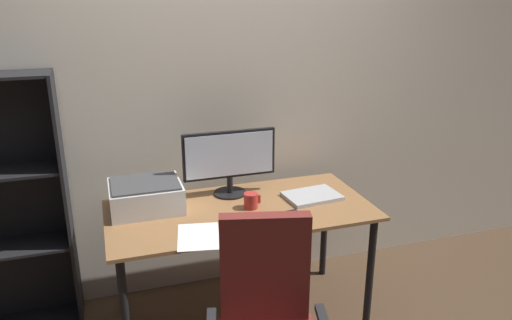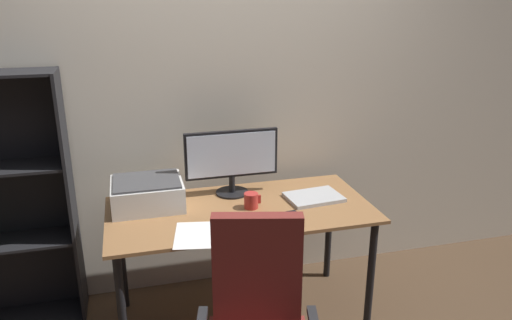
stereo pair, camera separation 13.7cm
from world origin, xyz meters
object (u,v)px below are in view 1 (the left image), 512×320
object	(u,v)px
monitor	(229,158)
keyboard	(255,223)
mouse	(295,216)
laptop	(312,196)
coffee_mug	(251,201)
printer	(146,195)
desk	(241,222)

from	to	relation	value
monitor	keyboard	distance (m)	0.50
mouse	laptop	world-z (taller)	mouse
laptop	keyboard	bearing A→B (deg)	-157.20
mouse	coffee_mug	distance (m)	0.28
keyboard	mouse	world-z (taller)	mouse
laptop	printer	size ratio (longest dim) A/B	0.80
monitor	laptop	world-z (taller)	monitor
monitor	coffee_mug	world-z (taller)	monitor
desk	laptop	size ratio (longest dim) A/B	4.70
desk	mouse	world-z (taller)	mouse
keyboard	laptop	xyz separation A→B (m)	(0.44, 0.24, 0.00)
printer	desk	bearing A→B (deg)	-18.22
keyboard	laptop	size ratio (longest dim) A/B	0.91
printer	mouse	bearing A→B (deg)	-26.90
coffee_mug	printer	xyz separation A→B (m)	(-0.57, 0.18, 0.04)
monitor	laptop	distance (m)	0.55
desk	monitor	xyz separation A→B (m)	(-0.00, 0.23, 0.32)
mouse	printer	distance (m)	0.85
keyboard	printer	bearing A→B (deg)	141.36
desk	keyboard	xyz separation A→B (m)	(0.02, -0.22, 0.09)
mouse	laptop	size ratio (longest dim) A/B	0.30
desk	mouse	bearing A→B (deg)	-41.15
keyboard	coffee_mug	xyz separation A→B (m)	(0.04, 0.21, 0.04)
mouse	desk	bearing A→B (deg)	133.26
printer	laptop	bearing A→B (deg)	-8.78
monitor	mouse	bearing A→B (deg)	-60.50
desk	laptop	world-z (taller)	laptop
desk	keyboard	world-z (taller)	keyboard
monitor	printer	xyz separation A→B (m)	(-0.51, -0.06, -0.15)
keyboard	printer	xyz separation A→B (m)	(-0.53, 0.39, 0.07)
desk	printer	xyz separation A→B (m)	(-0.51, 0.17, 0.16)
coffee_mug	laptop	distance (m)	0.40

